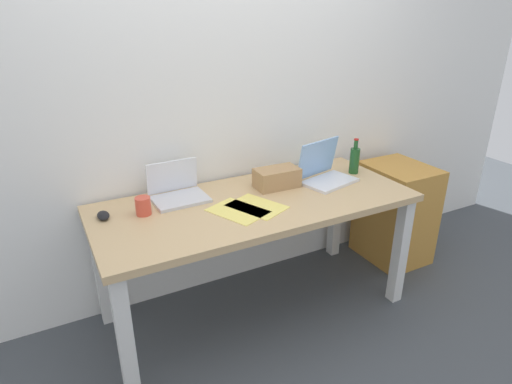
{
  "coord_description": "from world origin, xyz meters",
  "views": [
    {
      "loc": [
        -1.03,
        -1.95,
        1.74
      ],
      "look_at": [
        0.0,
        0.0,
        0.8
      ],
      "focal_mm": 30.28,
      "sensor_mm": 36.0,
      "label": 1
    }
  ],
  "objects_px": {
    "beer_bottle": "(355,160)",
    "coffee_mug": "(143,206)",
    "computer_mouse": "(103,215)",
    "cardboard_box": "(277,178)",
    "laptop_right": "(325,172)",
    "desk": "(256,215)",
    "filing_cabinet": "(395,213)",
    "laptop_left": "(178,192)"
  },
  "relations": [
    {
      "from": "coffee_mug",
      "to": "beer_bottle",
      "type": "bearing_deg",
      "value": -1.07
    },
    {
      "from": "laptop_right",
      "to": "filing_cabinet",
      "type": "height_order",
      "value": "laptop_right"
    },
    {
      "from": "desk",
      "to": "cardboard_box",
      "type": "height_order",
      "value": "cardboard_box"
    },
    {
      "from": "laptop_left",
      "to": "computer_mouse",
      "type": "height_order",
      "value": "laptop_left"
    },
    {
      "from": "computer_mouse",
      "to": "cardboard_box",
      "type": "height_order",
      "value": "cardboard_box"
    },
    {
      "from": "laptop_right",
      "to": "beer_bottle",
      "type": "xyz_separation_m",
      "value": [
        0.25,
        0.03,
        0.03
      ]
    },
    {
      "from": "computer_mouse",
      "to": "laptop_right",
      "type": "bearing_deg",
      "value": -4.16
    },
    {
      "from": "coffee_mug",
      "to": "laptop_right",
      "type": "bearing_deg",
      "value": -2.98
    },
    {
      "from": "laptop_right",
      "to": "coffee_mug",
      "type": "distance_m",
      "value": 1.11
    },
    {
      "from": "laptop_left",
      "to": "laptop_right",
      "type": "distance_m",
      "value": 0.91
    },
    {
      "from": "computer_mouse",
      "to": "filing_cabinet",
      "type": "bearing_deg",
      "value": -1.65
    },
    {
      "from": "coffee_mug",
      "to": "desk",
      "type": "bearing_deg",
      "value": -10.88
    },
    {
      "from": "computer_mouse",
      "to": "coffee_mug",
      "type": "xyz_separation_m",
      "value": [
        0.2,
        -0.05,
        0.03
      ]
    },
    {
      "from": "laptop_right",
      "to": "filing_cabinet",
      "type": "xyz_separation_m",
      "value": [
        0.69,
        0.03,
        -0.45
      ]
    },
    {
      "from": "desk",
      "to": "filing_cabinet",
      "type": "relative_size",
      "value": 2.5
    },
    {
      "from": "coffee_mug",
      "to": "filing_cabinet",
      "type": "relative_size",
      "value": 0.13
    },
    {
      "from": "laptop_right",
      "to": "cardboard_box",
      "type": "height_order",
      "value": "laptop_right"
    },
    {
      "from": "cardboard_box",
      "to": "filing_cabinet",
      "type": "xyz_separation_m",
      "value": [
        1.0,
        -0.03,
        -0.45
      ]
    },
    {
      "from": "desk",
      "to": "coffee_mug",
      "type": "relative_size",
      "value": 18.89
    },
    {
      "from": "laptop_left",
      "to": "beer_bottle",
      "type": "bearing_deg",
      "value": -6.87
    },
    {
      "from": "laptop_left",
      "to": "filing_cabinet",
      "type": "relative_size",
      "value": 0.42
    },
    {
      "from": "laptop_right",
      "to": "beer_bottle",
      "type": "relative_size",
      "value": 1.62
    },
    {
      "from": "laptop_right",
      "to": "coffee_mug",
      "type": "relative_size",
      "value": 3.92
    },
    {
      "from": "beer_bottle",
      "to": "coffee_mug",
      "type": "xyz_separation_m",
      "value": [
        -1.37,
        0.03,
        -0.04
      ]
    },
    {
      "from": "desk",
      "to": "beer_bottle",
      "type": "bearing_deg",
      "value": 6.68
    },
    {
      "from": "desk",
      "to": "laptop_left",
      "type": "relative_size",
      "value": 5.91
    },
    {
      "from": "laptop_left",
      "to": "beer_bottle",
      "type": "relative_size",
      "value": 1.32
    },
    {
      "from": "computer_mouse",
      "to": "coffee_mug",
      "type": "height_order",
      "value": "coffee_mug"
    },
    {
      "from": "beer_bottle",
      "to": "coffee_mug",
      "type": "bearing_deg",
      "value": 178.93
    },
    {
      "from": "laptop_left",
      "to": "cardboard_box",
      "type": "xyz_separation_m",
      "value": [
        0.58,
        -0.11,
        0.02
      ]
    },
    {
      "from": "desk",
      "to": "coffee_mug",
      "type": "bearing_deg",
      "value": 169.12
    },
    {
      "from": "desk",
      "to": "laptop_right",
      "type": "distance_m",
      "value": 0.54
    },
    {
      "from": "laptop_right",
      "to": "cardboard_box",
      "type": "bearing_deg",
      "value": 169.04
    },
    {
      "from": "computer_mouse",
      "to": "cardboard_box",
      "type": "bearing_deg",
      "value": -2.16
    },
    {
      "from": "laptop_left",
      "to": "filing_cabinet",
      "type": "height_order",
      "value": "laptop_left"
    },
    {
      "from": "laptop_left",
      "to": "computer_mouse",
      "type": "xyz_separation_m",
      "value": [
        -0.42,
        -0.07,
        -0.02
      ]
    },
    {
      "from": "coffee_mug",
      "to": "filing_cabinet",
      "type": "height_order",
      "value": "coffee_mug"
    },
    {
      "from": "desk",
      "to": "laptop_left",
      "type": "distance_m",
      "value": 0.46
    },
    {
      "from": "desk",
      "to": "computer_mouse",
      "type": "xyz_separation_m",
      "value": [
        -0.8,
        0.16,
        0.11
      ]
    },
    {
      "from": "beer_bottle",
      "to": "computer_mouse",
      "type": "relative_size",
      "value": 2.3
    },
    {
      "from": "laptop_left",
      "to": "coffee_mug",
      "type": "xyz_separation_m",
      "value": [
        -0.22,
        -0.11,
        0.01
      ]
    },
    {
      "from": "cardboard_box",
      "to": "coffee_mug",
      "type": "xyz_separation_m",
      "value": [
        -0.8,
        -0.0,
        -0.01
      ]
    }
  ]
}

